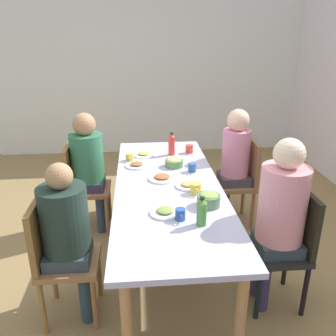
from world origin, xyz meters
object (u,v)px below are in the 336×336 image
at_px(cup_4, 130,157).
at_px(bottle_0, 202,212).
at_px(person_2, 234,158).
at_px(bowl_0, 174,162).
at_px(cup_0, 180,214).
at_px(plate_2, 165,212).
at_px(bowl_1, 209,199).
at_px(cup_2, 189,149).
at_px(plate_3, 162,178).
at_px(plate_1, 144,155).
at_px(cup_3, 192,168).
at_px(chair_0, 288,242).
at_px(cup_1, 196,188).
at_px(dining_table, 168,192).
at_px(chair_1, 81,183).
at_px(person_3, 67,229).
at_px(chair_3, 57,254).
at_px(person_1, 88,162).
at_px(bottle_1, 172,144).
at_px(chair_2, 241,178).
at_px(plate_0, 137,165).
at_px(plate_4, 188,185).

relative_size(cup_4, bottle_0, 0.57).
relative_size(person_2, bowl_0, 7.14).
xyz_separation_m(bowl_0, cup_0, (1.00, -0.06, -0.00)).
height_order(plate_2, bowl_1, bowl_1).
relative_size(cup_2, cup_4, 1.01).
bearing_deg(plate_3, bowl_0, 155.74).
distance_m(plate_1, cup_3, 0.64).
xyz_separation_m(chair_0, cup_1, (-0.42, -0.61, 0.26)).
bearing_deg(dining_table, cup_4, -152.21).
relative_size(chair_1, cup_2, 7.84).
xyz_separation_m(person_3, cup_1, (-0.42, 0.93, 0.07)).
height_order(dining_table, cup_1, cup_1).
distance_m(chair_3, cup_1, 1.13).
relative_size(plate_1, cup_3, 1.96).
bearing_deg(bowl_1, cup_1, -164.73).
distance_m(plate_2, bowl_1, 0.34).
relative_size(chair_1, cup_4, 7.88).
distance_m(person_2, plate_3, 0.90).
bearing_deg(person_2, plate_1, -99.10).
distance_m(person_1, chair_3, 1.22).
xyz_separation_m(cup_1, cup_3, (-0.45, 0.04, -0.00)).
relative_size(person_3, cup_2, 10.20).
relative_size(person_3, plate_1, 5.52).
xyz_separation_m(person_2, cup_3, (0.33, -0.48, 0.04)).
height_order(cup_2, bottle_1, bottle_1).
height_order(dining_table, person_3, person_3).
distance_m(chair_3, plate_1, 1.50).
relative_size(dining_table, chair_2, 2.66).
bearing_deg(chair_1, bottle_1, 99.72).
bearing_deg(person_2, plate_3, -58.07).
bearing_deg(plate_2, chair_1, -145.35).
height_order(chair_1, plate_2, chair_1).
bearing_deg(cup_3, plate_3, -62.36).
bearing_deg(plate_0, plate_1, 165.38).
bearing_deg(cup_1, chair_1, -127.43).
relative_size(plate_0, cup_2, 1.86).
relative_size(person_3, plate_3, 4.85).
relative_size(chair_2, cup_3, 8.31).
relative_size(chair_3, bowl_0, 5.24).
distance_m(chair_0, bottle_1, 1.56).
height_order(chair_1, plate_0, chair_1).
xyz_separation_m(chair_2, person_3, (1.19, -1.54, 0.19)).
distance_m(plate_0, cup_1, 0.78).
height_order(person_3, plate_3, person_3).
xyz_separation_m(plate_0, plate_4, (0.50, 0.42, 0.00)).
height_order(dining_table, bottle_1, bottle_1).
relative_size(chair_3, cup_3, 8.31).
distance_m(person_1, person_2, 1.45).
xyz_separation_m(plate_4, cup_0, (0.53, -0.13, 0.03)).
xyz_separation_m(person_3, plate_0, (-1.05, 0.47, 0.04)).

